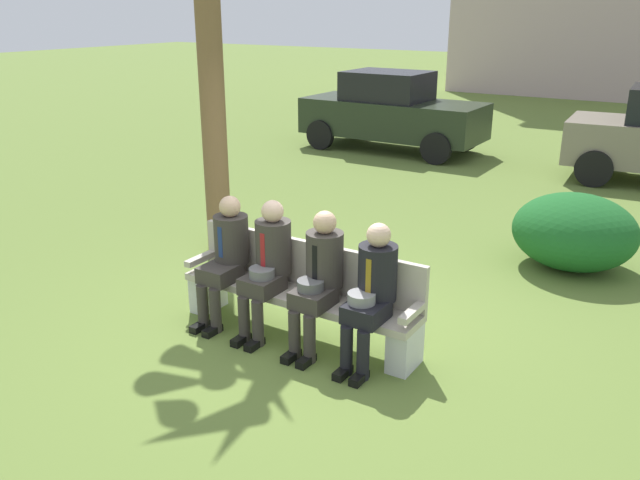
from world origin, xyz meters
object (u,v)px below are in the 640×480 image
Objects in this scene: park_bench at (301,291)px; seated_man_leftmost at (226,253)px; seated_man_centerright at (319,275)px; shrub_near_bench at (574,232)px; seated_man_centerleft at (268,262)px; seated_man_rightmost at (372,289)px; parked_car_near at (392,112)px.

seated_man_leftmost is (-0.79, -0.13, 0.27)m from park_bench.
seated_man_centerright reaches higher than shrub_near_bench.
seated_man_leftmost is at bearing -128.46° from shrub_near_bench.
seated_man_centerright is at bearing -0.16° from seated_man_leftmost.
seated_man_centerleft is 1.01× the size of seated_man_centerright.
shrub_near_bench is at bearing 57.45° from seated_man_centerleft.
park_bench is 1.92× the size of seated_man_rightmost.
park_bench is 1.93× the size of seated_man_leftmost.
seated_man_rightmost is at bearing -9.63° from park_bench.
shrub_near_bench is (2.10, 3.28, -0.27)m from seated_man_centerleft.
seated_man_centerright is 0.33× the size of parked_car_near.
parked_car_near reaches higher than seated_man_rightmost.
seated_man_leftmost reaches higher than park_bench.
parked_car_near reaches higher than seated_man_centerright.
shrub_near_bench is at bearing 65.05° from seated_man_centerright.
parked_car_near reaches higher than seated_man_centerleft.
shrub_near_bench is (2.61, 3.28, -0.25)m from seated_man_leftmost.
seated_man_leftmost is at bearing 179.76° from seated_man_centerleft.
seated_man_rightmost is at bearing -106.83° from shrub_near_bench.
shrub_near_bench is (0.99, 3.29, -0.25)m from seated_man_rightmost.
seated_man_centerleft reaches higher than seated_man_leftmost.
parked_car_near is (-3.93, 8.33, 0.13)m from seated_man_rightmost.
park_bench is at bearing 25.96° from seated_man_centerleft.
parked_car_near is (-2.83, 8.33, 0.12)m from seated_man_centerleft.
shrub_near_bench is at bearing 51.54° from seated_man_leftmost.
park_bench is 1.68× the size of shrub_near_bench.
seated_man_rightmost is 9.21m from parked_car_near.
park_bench is at bearing 154.50° from seated_man_centerright.
park_bench is 0.42m from seated_man_centerright.
seated_man_centerleft reaches higher than park_bench.
seated_man_centerleft is (-0.28, -0.14, 0.28)m from park_bench.
seated_man_leftmost is 0.32× the size of parked_car_near.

